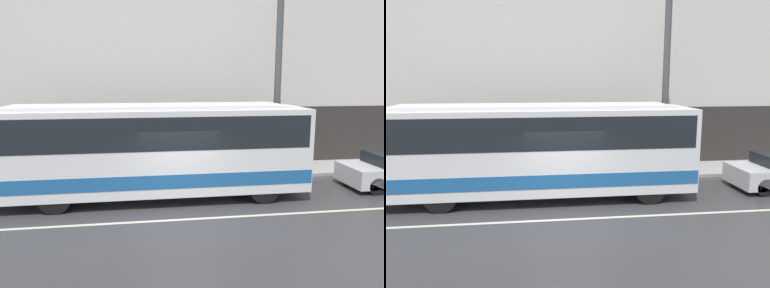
# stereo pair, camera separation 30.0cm
# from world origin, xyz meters

# --- Properties ---
(ground_plane) EXTENTS (60.00, 60.00, 0.00)m
(ground_plane) POSITION_xyz_m (0.00, 0.00, 0.00)
(ground_plane) COLOR #38383A
(sidewalk) EXTENTS (60.00, 2.46, 0.13)m
(sidewalk) POSITION_xyz_m (0.00, 5.23, 0.07)
(sidewalk) COLOR #A09E99
(sidewalk) RESTS_ON ground_plane
(building_facade) EXTENTS (60.00, 0.35, 11.10)m
(building_facade) POSITION_xyz_m (0.00, 6.60, 5.35)
(building_facade) COLOR silver
(building_facade) RESTS_ON ground_plane
(lane_stripe) EXTENTS (54.00, 0.14, 0.01)m
(lane_stripe) POSITION_xyz_m (0.00, 0.00, 0.00)
(lane_stripe) COLOR beige
(lane_stripe) RESTS_ON ground_plane
(transit_bus) EXTENTS (10.72, 2.49, 3.24)m
(transit_bus) POSITION_xyz_m (-0.90, 2.18, 1.82)
(transit_bus) COLOR white
(transit_bus) RESTS_ON ground_plane
(utility_pole_near) EXTENTS (0.27, 0.27, 7.13)m
(utility_pole_near) POSITION_xyz_m (4.52, 4.56, 3.70)
(utility_pole_near) COLOR #4C4C4F
(utility_pole_near) RESTS_ON sidewalk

